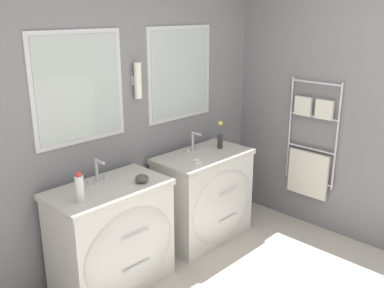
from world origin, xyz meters
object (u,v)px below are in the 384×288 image
Objects in this scene: vanity_right at (206,196)px; amenity_bowl at (142,179)px; flower_vase at (220,138)px; vanity_left at (114,237)px; toiletry_bottle at (80,188)px.

amenity_bowl is at bearing -173.95° from vanity_right.
vanity_left is at bearing -178.45° from flower_vase.
amenity_bowl is (-0.82, -0.09, 0.44)m from vanity_right.
toiletry_bottle reaches higher than amenity_bowl.
vanity_left is at bearing 180.00° from vanity_right.
flower_vase reaches higher than amenity_bowl.
flower_vase reaches higher than vanity_right.
vanity_left is 4.23× the size of toiletry_bottle.
vanity_left is at bearing 159.12° from amenity_bowl.
toiletry_bottle is at bearing -176.82° from flower_vase.
vanity_right is at bearing 6.05° from amenity_bowl.
toiletry_bottle is (-1.33, -0.05, 0.51)m from vanity_right.
amenity_bowl is at bearing -173.43° from flower_vase.
amenity_bowl is 1.07m from flower_vase.
toiletry_bottle is at bearing -169.57° from vanity_left.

